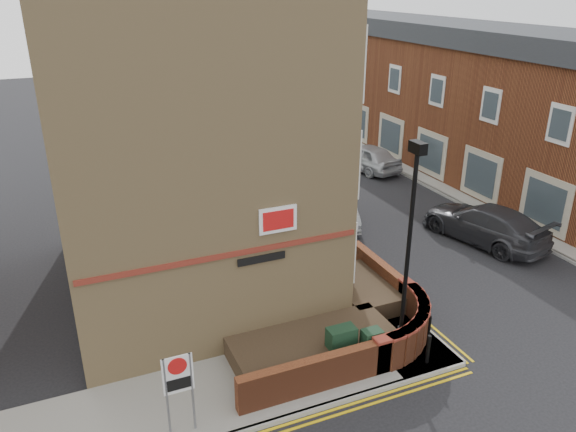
% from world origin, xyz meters
% --- Properties ---
extents(ground, '(120.00, 120.00, 0.00)m').
position_xyz_m(ground, '(0.00, 0.00, 0.00)').
color(ground, black).
rests_on(ground, ground).
extents(pavement_corner, '(13.00, 3.00, 0.12)m').
position_xyz_m(pavement_corner, '(-3.50, 1.50, 0.06)').
color(pavement_corner, gray).
rests_on(pavement_corner, ground).
extents(pavement_main, '(2.00, 32.00, 0.12)m').
position_xyz_m(pavement_main, '(2.00, 16.00, 0.06)').
color(pavement_main, gray).
rests_on(pavement_main, ground).
extents(pavement_far, '(4.00, 40.00, 0.12)m').
position_xyz_m(pavement_far, '(13.00, 13.00, 0.06)').
color(pavement_far, gray).
rests_on(pavement_far, ground).
extents(kerb_side, '(13.00, 0.15, 0.12)m').
position_xyz_m(kerb_side, '(-3.50, 0.00, 0.06)').
color(kerb_side, gray).
rests_on(kerb_side, ground).
extents(kerb_main_near, '(0.15, 32.00, 0.12)m').
position_xyz_m(kerb_main_near, '(3.00, 16.00, 0.06)').
color(kerb_main_near, gray).
rests_on(kerb_main_near, ground).
extents(kerb_main_far, '(0.15, 40.00, 0.12)m').
position_xyz_m(kerb_main_far, '(11.00, 13.00, 0.06)').
color(kerb_main_far, gray).
rests_on(kerb_main_far, ground).
extents(yellow_lines_main, '(0.28, 32.00, 0.01)m').
position_xyz_m(yellow_lines_main, '(3.25, 16.00, 0.01)').
color(yellow_lines_main, gold).
rests_on(yellow_lines_main, ground).
extents(corner_building, '(8.95, 10.40, 13.60)m').
position_xyz_m(corner_building, '(-2.84, 8.00, 6.23)').
color(corner_building, tan).
rests_on(corner_building, ground).
extents(garden_wall, '(6.80, 6.00, 1.20)m').
position_xyz_m(garden_wall, '(0.00, 2.50, 0.00)').
color(garden_wall, brown).
rests_on(garden_wall, ground).
extents(lamppost, '(0.25, 0.50, 6.30)m').
position_xyz_m(lamppost, '(1.60, 1.20, 3.34)').
color(lamppost, black).
rests_on(lamppost, pavement_corner).
extents(utility_cabinet_large, '(0.80, 0.45, 1.20)m').
position_xyz_m(utility_cabinet_large, '(-0.30, 1.30, 0.72)').
color(utility_cabinet_large, '#16321D').
rests_on(utility_cabinet_large, pavement_corner).
extents(utility_cabinet_small, '(0.55, 0.40, 1.10)m').
position_xyz_m(utility_cabinet_small, '(0.50, 1.00, 0.67)').
color(utility_cabinet_small, '#16321D').
rests_on(utility_cabinet_small, pavement_corner).
extents(bollard_near, '(0.11, 0.11, 0.90)m').
position_xyz_m(bollard_near, '(2.00, 0.40, 0.57)').
color(bollard_near, black).
rests_on(bollard_near, pavement_corner).
extents(bollard_far, '(0.11, 0.11, 0.90)m').
position_xyz_m(bollard_far, '(2.60, 1.20, 0.57)').
color(bollard_far, black).
rests_on(bollard_far, pavement_corner).
extents(zone_sign, '(0.72, 0.07, 2.20)m').
position_xyz_m(zone_sign, '(-5.00, 0.50, 1.64)').
color(zone_sign, slate).
rests_on(zone_sign, pavement_corner).
extents(far_terrace, '(5.40, 30.40, 8.00)m').
position_xyz_m(far_terrace, '(14.50, 17.00, 4.04)').
color(far_terrace, brown).
rests_on(far_terrace, ground).
extents(far_terrace_cream, '(5.40, 12.40, 8.00)m').
position_xyz_m(far_terrace_cream, '(14.50, 38.00, 4.05)').
color(far_terrace_cream, '#BBAF9A').
rests_on(far_terrace_cream, ground).
extents(tree_near, '(3.64, 3.65, 6.70)m').
position_xyz_m(tree_near, '(2.00, 14.05, 4.70)').
color(tree_near, '#382B1E').
rests_on(tree_near, pavement_main).
extents(tree_mid, '(4.03, 4.03, 7.42)m').
position_xyz_m(tree_mid, '(2.00, 22.05, 5.20)').
color(tree_mid, '#382B1E').
rests_on(tree_mid, pavement_main).
extents(tree_far, '(3.81, 3.81, 7.00)m').
position_xyz_m(tree_far, '(2.00, 30.05, 4.91)').
color(tree_far, '#382B1E').
rests_on(tree_far, pavement_main).
extents(traffic_light_assembly, '(0.20, 0.16, 4.20)m').
position_xyz_m(traffic_light_assembly, '(2.40, 25.00, 2.78)').
color(traffic_light_assembly, black).
rests_on(traffic_light_assembly, pavement_main).
extents(silver_car_near, '(2.56, 4.07, 1.27)m').
position_xyz_m(silver_car_near, '(4.54, 10.48, 0.63)').
color(silver_car_near, '#979B9E').
rests_on(silver_car_near, ground).
extents(red_car_main, '(3.30, 5.09, 1.30)m').
position_xyz_m(red_car_main, '(4.39, 21.16, 0.65)').
color(red_car_main, maroon).
rests_on(red_car_main, ground).
extents(grey_car_far, '(3.37, 5.82, 1.59)m').
position_xyz_m(grey_car_far, '(9.17, 6.38, 0.79)').
color(grey_car_far, '#303035').
rests_on(grey_car_far, ground).
extents(silver_car_far, '(2.71, 4.81, 1.54)m').
position_xyz_m(silver_car_far, '(9.48, 16.63, 0.77)').
color(silver_car_far, '#ABAEB3').
rests_on(silver_car_far, ground).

